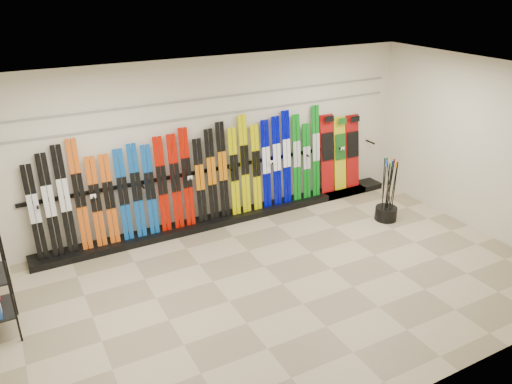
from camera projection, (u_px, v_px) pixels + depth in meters
floor at (283, 284)px, 7.45m from camera, size 8.00×8.00×0.00m
back_wall at (212, 143)px, 8.86m from camera, size 8.00×0.00×8.00m
right_wall at (483, 148)px, 8.58m from camera, size 0.00×5.00×5.00m
ceiling at (288, 83)px, 6.24m from camera, size 8.00×8.00×0.00m
ski_rack_base at (230, 217)px, 9.36m from camera, size 8.00×0.40×0.12m
skis at (195, 178)px, 8.75m from camera, size 5.37×0.21×1.84m
snowboards at (340, 153)px, 10.19m from camera, size 0.95×0.25×1.59m
pole_bin at (386, 213)px, 9.36m from camera, size 0.41×0.41×0.25m
ski_poles at (389, 190)px, 9.15m from camera, size 0.33×0.31×1.18m
slatwall_rail_0 at (211, 115)px, 8.64m from camera, size 7.60×0.02×0.03m
slatwall_rail_1 at (210, 98)px, 8.52m from camera, size 7.60×0.02×0.03m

